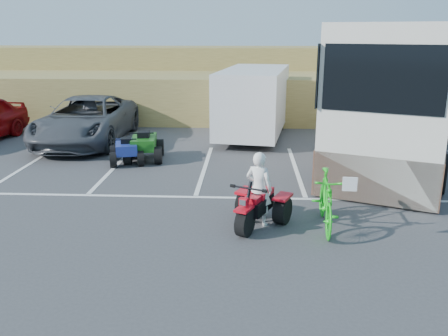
{
  "coord_description": "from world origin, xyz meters",
  "views": [
    {
      "loc": [
        1.26,
        -8.51,
        3.93
      ],
      "look_at": [
        0.75,
        1.57,
        1.0
      ],
      "focal_mm": 38.0,
      "sensor_mm": 36.0,
      "label": 1
    }
  ],
  "objects_px": {
    "green_dirt_bike": "(326,201)",
    "cargo_trailer": "(254,100)",
    "red_trike_atv": "(255,226)",
    "quad_atv_blue": "(127,163)",
    "grey_pickup": "(86,120)",
    "rv_motorhome": "(402,100)",
    "quad_atv_green": "(145,160)",
    "rider": "(259,189)"
  },
  "relations": [
    {
      "from": "grey_pickup",
      "to": "quad_atv_green",
      "type": "xyz_separation_m",
      "value": [
        2.6,
        -2.35,
        -0.82
      ]
    },
    {
      "from": "red_trike_atv",
      "to": "quad_atv_blue",
      "type": "bearing_deg",
      "value": 153.54
    },
    {
      "from": "red_trike_atv",
      "to": "green_dirt_bike",
      "type": "relative_size",
      "value": 0.77
    },
    {
      "from": "rider",
      "to": "green_dirt_bike",
      "type": "relative_size",
      "value": 0.79
    },
    {
      "from": "green_dirt_bike",
      "to": "grey_pickup",
      "type": "xyz_separation_m",
      "value": [
        -7.46,
        7.5,
        0.22
      ]
    },
    {
      "from": "green_dirt_bike",
      "to": "rv_motorhome",
      "type": "xyz_separation_m",
      "value": [
        3.41,
        6.52,
        1.17
      ]
    },
    {
      "from": "quad_atv_blue",
      "to": "quad_atv_green",
      "type": "relative_size",
      "value": 0.87
    },
    {
      "from": "rider",
      "to": "quad_atv_blue",
      "type": "distance_m",
      "value": 6.15
    },
    {
      "from": "rider",
      "to": "quad_atv_blue",
      "type": "xyz_separation_m",
      "value": [
        -3.96,
        4.63,
        -0.79
      ]
    },
    {
      "from": "green_dirt_bike",
      "to": "cargo_trailer",
      "type": "bearing_deg",
      "value": 101.98
    },
    {
      "from": "grey_pickup",
      "to": "rv_motorhome",
      "type": "xyz_separation_m",
      "value": [
        10.88,
        -0.98,
        0.94
      ]
    },
    {
      "from": "rider",
      "to": "rv_motorhome",
      "type": "bearing_deg",
      "value": -102.51
    },
    {
      "from": "red_trike_atv",
      "to": "quad_atv_blue",
      "type": "xyz_separation_m",
      "value": [
        -3.9,
        4.77,
        0.0
      ]
    },
    {
      "from": "rider",
      "to": "quad_atv_green",
      "type": "distance_m",
      "value": 6.17
    },
    {
      "from": "rider",
      "to": "quad_atv_green",
      "type": "height_order",
      "value": "rider"
    },
    {
      "from": "red_trike_atv",
      "to": "quad_atv_blue",
      "type": "height_order",
      "value": "red_trike_atv"
    },
    {
      "from": "green_dirt_bike",
      "to": "cargo_trailer",
      "type": "relative_size",
      "value": 0.35
    },
    {
      "from": "rider",
      "to": "green_dirt_bike",
      "type": "bearing_deg",
      "value": -160.91
    },
    {
      "from": "red_trike_atv",
      "to": "quad_atv_green",
      "type": "height_order",
      "value": "quad_atv_green"
    },
    {
      "from": "rv_motorhome",
      "to": "quad_atv_blue",
      "type": "height_order",
      "value": "rv_motorhome"
    },
    {
      "from": "quad_atv_green",
      "to": "cargo_trailer",
      "type": "bearing_deg",
      "value": 39.83
    },
    {
      "from": "rider",
      "to": "grey_pickup",
      "type": "xyz_separation_m",
      "value": [
        -6.09,
        7.37,
        0.03
      ]
    },
    {
      "from": "rider",
      "to": "quad_atv_blue",
      "type": "height_order",
      "value": "rider"
    },
    {
      "from": "green_dirt_bike",
      "to": "quad_atv_blue",
      "type": "height_order",
      "value": "green_dirt_bike"
    },
    {
      "from": "grey_pickup",
      "to": "quad_atv_blue",
      "type": "xyz_separation_m",
      "value": [
        2.13,
        -2.74,
        -0.82
      ]
    },
    {
      "from": "rider",
      "to": "rv_motorhome",
      "type": "height_order",
      "value": "rv_motorhome"
    },
    {
      "from": "rv_motorhome",
      "to": "quad_atv_blue",
      "type": "xyz_separation_m",
      "value": [
        -8.75,
        -1.76,
        -1.76
      ]
    },
    {
      "from": "red_trike_atv",
      "to": "rv_motorhome",
      "type": "height_order",
      "value": "rv_motorhome"
    },
    {
      "from": "grey_pickup",
      "to": "quad_atv_blue",
      "type": "bearing_deg",
      "value": -52.55
    },
    {
      "from": "grey_pickup",
      "to": "quad_atv_blue",
      "type": "relative_size",
      "value": 4.42
    },
    {
      "from": "grey_pickup",
      "to": "cargo_trailer",
      "type": "distance_m",
      "value": 6.24
    },
    {
      "from": "cargo_trailer",
      "to": "green_dirt_bike",
      "type": "bearing_deg",
      "value": -72.41
    },
    {
      "from": "red_trike_atv",
      "to": "green_dirt_bike",
      "type": "xyz_separation_m",
      "value": [
        1.43,
        0.01,
        0.6
      ]
    },
    {
      "from": "quad_atv_blue",
      "to": "rv_motorhome",
      "type": "bearing_deg",
      "value": -3.75
    },
    {
      "from": "red_trike_atv",
      "to": "rider",
      "type": "distance_m",
      "value": 0.8
    },
    {
      "from": "cargo_trailer",
      "to": "rv_motorhome",
      "type": "xyz_separation_m",
      "value": [
        4.81,
        -2.33,
        0.38
      ]
    },
    {
      "from": "grey_pickup",
      "to": "quad_atv_green",
      "type": "bearing_deg",
      "value": -42.49
    },
    {
      "from": "grey_pickup",
      "to": "quad_atv_green",
      "type": "relative_size",
      "value": 3.83
    },
    {
      "from": "cargo_trailer",
      "to": "grey_pickup",
      "type": "bearing_deg",
      "value": -158.76
    },
    {
      "from": "red_trike_atv",
      "to": "green_dirt_bike",
      "type": "bearing_deg",
      "value": 24.78
    },
    {
      "from": "rider",
      "to": "quad_atv_blue",
      "type": "relative_size",
      "value": 1.18
    },
    {
      "from": "cargo_trailer",
      "to": "quad_atv_green",
      "type": "height_order",
      "value": "cargo_trailer"
    }
  ]
}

